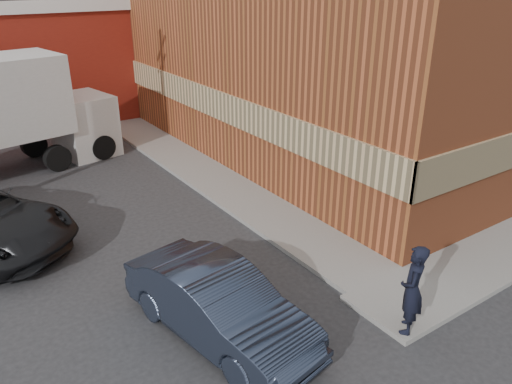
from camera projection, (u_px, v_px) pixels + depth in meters
ground at (356, 292)px, 11.09m from camera, size 90.00×90.00×0.00m
brick_building at (358, 21)px, 20.37m from camera, size 14.25×18.25×9.36m
sidewalk_west at (192, 165)px, 18.17m from camera, size 1.80×18.00×0.12m
man at (412, 290)px, 9.40m from camera, size 0.81×0.75×1.85m
sedan at (219, 305)px, 9.51m from camera, size 2.27×4.56×1.44m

